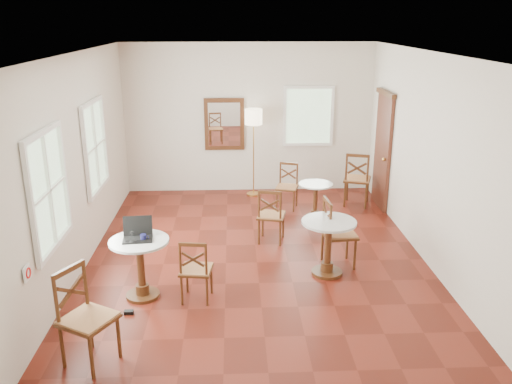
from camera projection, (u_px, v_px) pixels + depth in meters
ground at (257, 262)px, 7.86m from camera, size 7.00×7.00×0.00m
room_shell at (252, 133)px, 7.52m from camera, size 5.02×7.02×3.01m
cafe_table_near at (140, 262)px, 6.75m from camera, size 0.75×0.75×0.80m
cafe_table_mid at (328, 241)px, 7.36m from camera, size 0.76×0.76×0.80m
cafe_table_back at (315, 197)px, 9.50m from camera, size 0.61×0.61×0.64m
chair_near_a at (196, 270)px, 6.69m from camera, size 0.44×0.44×0.85m
chair_near_b at (86, 317)px, 5.44m from camera, size 0.67×0.67×1.06m
chair_mid_a at (271, 215)px, 8.45m from camera, size 0.50×0.50×0.91m
chair_mid_b at (337, 233)px, 7.63m from camera, size 0.50×0.50×1.01m
chair_back_a at (357, 179)px, 10.10m from camera, size 0.61×0.61×1.05m
chair_back_b at (287, 186)px, 9.98m from camera, size 0.49×0.49×0.86m
floor_lamp at (254, 123)px, 10.38m from camera, size 0.34×0.34×1.75m
laptop at (138, 233)px, 6.69m from camera, size 0.39×0.34×0.26m
mouse at (133, 242)px, 6.55m from camera, size 0.12×0.09×0.04m
navy_mug at (144, 238)px, 6.62m from camera, size 0.11×0.07×0.09m
water_glass at (132, 235)px, 6.70m from camera, size 0.06×0.06×0.10m
power_adapter at (129, 312)px, 6.49m from camera, size 0.11×0.07×0.04m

